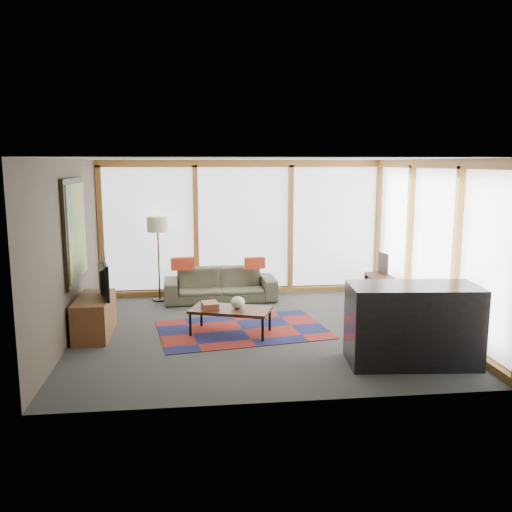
{
  "coord_description": "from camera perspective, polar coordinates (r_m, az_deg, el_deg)",
  "views": [
    {
      "loc": [
        -0.98,
        -7.91,
        2.54
      ],
      "look_at": [
        0.0,
        0.4,
        1.1
      ],
      "focal_mm": 38.0,
      "sensor_mm": 36.0,
      "label": 1
    }
  ],
  "objects": [
    {
      "name": "tv_console",
      "position": [
        8.46,
        -16.64,
        -6.09
      ],
      "size": [
        0.48,
        1.16,
        0.58
      ],
      "primitive_type": "cube",
      "color": "brown",
      "rests_on": "ground"
    },
    {
      "name": "floor_lamp",
      "position": [
        10.17,
        -10.21,
        -0.31
      ],
      "size": [
        0.4,
        0.4,
        1.57
      ],
      "primitive_type": null,
      "color": "black",
      "rests_on": "ground"
    },
    {
      "name": "bar_counter",
      "position": [
        7.22,
        16.15,
        -6.95
      ],
      "size": [
        1.68,
        0.9,
        1.02
      ],
      "primitive_type": "cube",
      "rotation": [
        0.0,
        0.0,
        -0.09
      ],
      "color": "black",
      "rests_on": "ground"
    },
    {
      "name": "bowl_a",
      "position": [
        9.09,
        15.3,
        -3.25
      ],
      "size": [
        0.24,
        0.24,
        0.1
      ],
      "primitive_type": "ellipsoid",
      "rotation": [
        0.0,
        0.0,
        -0.26
      ],
      "color": "black",
      "rests_on": "bookshelf"
    },
    {
      "name": "bookshelf",
      "position": [
        9.69,
        14.12,
        -4.2
      ],
      "size": [
        0.36,
        1.99,
        0.5
      ],
      "primitive_type": null,
      "color": "black",
      "rests_on": "ground"
    },
    {
      "name": "ground",
      "position": [
        8.37,
        0.32,
        -7.91
      ],
      "size": [
        5.5,
        5.5,
        0.0
      ],
      "primitive_type": "plane",
      "color": "#2C2C29",
      "rests_on": "ground"
    },
    {
      "name": "pillow_left",
      "position": [
        10.03,
        -7.76,
        -0.8
      ],
      "size": [
        0.43,
        0.19,
        0.23
      ],
      "primitive_type": "cube",
      "rotation": [
        0.0,
        0.0,
        0.17
      ],
      "color": "#B4341B",
      "rests_on": "sofa"
    },
    {
      "name": "shelf_picture",
      "position": [
        10.36,
        13.24,
        -0.76
      ],
      "size": [
        0.09,
        0.3,
        0.39
      ],
      "primitive_type": "cube",
      "rotation": [
        0.0,
        0.0,
        0.2
      ],
      "color": "black",
      "rests_on": "bookshelf"
    },
    {
      "name": "room_envelope",
      "position": [
        8.66,
        3.13,
        3.12
      ],
      "size": [
        5.52,
        5.02,
        2.62
      ],
      "color": "#484034",
      "rests_on": "ground"
    },
    {
      "name": "vase",
      "position": [
        8.12,
        -1.93,
        -4.92
      ],
      "size": [
        0.21,
        0.21,
        0.18
      ],
      "primitive_type": "ellipsoid",
      "rotation": [
        0.0,
        0.0,
        -0.03
      ],
      "color": "#EEE8CF",
      "rests_on": "coffee_table"
    },
    {
      "name": "pillow_right",
      "position": [
        10.07,
        -0.14,
        -0.73
      ],
      "size": [
        0.39,
        0.15,
        0.21
      ],
      "primitive_type": "cube",
      "rotation": [
        0.0,
        0.0,
        0.09
      ],
      "color": "#B4341B",
      "rests_on": "sofa"
    },
    {
      "name": "television",
      "position": [
        8.35,
        -16.18,
        -2.36
      ],
      "size": [
        0.3,
        0.92,
        0.53
      ],
      "primitive_type": "imported",
      "rotation": [
        0.0,
        0.0,
        1.78
      ],
      "color": "black",
      "rests_on": "tv_console"
    },
    {
      "name": "rug",
      "position": [
        8.42,
        -1.42,
        -7.75
      ],
      "size": [
        2.75,
        2.0,
        0.01
      ],
      "primitive_type": "cube",
      "rotation": [
        0.0,
        0.0,
        0.16
      ],
      "color": "maroon",
      "rests_on": "ground"
    },
    {
      "name": "coffee_table",
      "position": [
        8.19,
        -2.69,
        -6.87
      ],
      "size": [
        1.3,
        0.95,
        0.39
      ],
      "primitive_type": null,
      "rotation": [
        0.0,
        0.0,
        -0.34
      ],
      "color": "black",
      "rests_on": "ground"
    },
    {
      "name": "bowl_b",
      "position": [
        9.42,
        14.92,
        -2.85
      ],
      "size": [
        0.19,
        0.19,
        0.08
      ],
      "primitive_type": "ellipsoid",
      "rotation": [
        0.0,
        0.0,
        -0.23
      ],
      "color": "black",
      "rests_on": "bookshelf"
    },
    {
      "name": "sofa",
      "position": [
        10.12,
        -3.79,
        -3.03
      ],
      "size": [
        2.09,
        0.87,
        0.6
      ],
      "primitive_type": "imported",
      "rotation": [
        0.0,
        0.0,
        0.03
      ],
      "color": "#3D3D2C",
      "rests_on": "ground"
    },
    {
      "name": "book_stack",
      "position": [
        8.15,
        -4.87,
        -5.21
      ],
      "size": [
        0.27,
        0.32,
        0.1
      ],
      "primitive_type": "cube",
      "rotation": [
        0.0,
        0.0,
        0.15
      ],
      "color": "brown",
      "rests_on": "coffee_table"
    }
  ]
}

